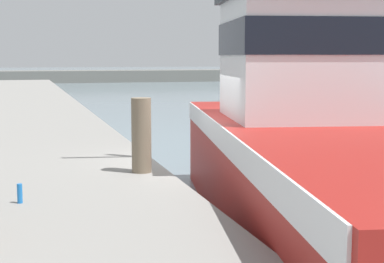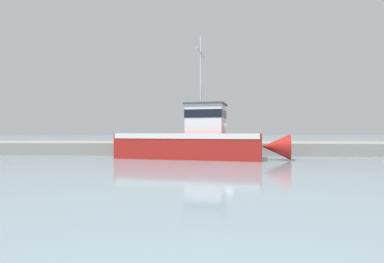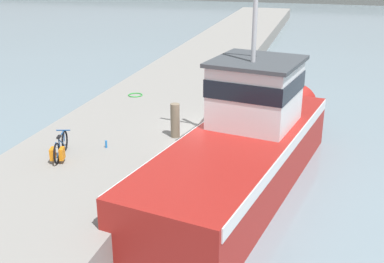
# 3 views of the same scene
# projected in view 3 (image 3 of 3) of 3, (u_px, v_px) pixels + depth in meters

# --- Properties ---
(ground_plane) EXTENTS (320.00, 320.00, 0.00)m
(ground_plane) POSITION_uv_depth(u_px,v_px,m) (221.00, 162.00, 17.09)
(ground_plane) COLOR gray
(dock_pier) EXTENTS (5.28, 80.00, 0.99)m
(dock_pier) POSITION_uv_depth(u_px,v_px,m) (123.00, 138.00, 17.86)
(dock_pier) COLOR gray
(dock_pier) RESTS_ON ground_plane
(fishing_boat_main) EXTENTS (4.84, 12.26, 8.67)m
(fishing_boat_main) POSITION_uv_depth(u_px,v_px,m) (246.00, 142.00, 15.13)
(fishing_boat_main) COLOR maroon
(fishing_boat_main) RESTS_ON ground_plane
(bicycle_touring) EXTENTS (0.72, 1.63, 0.73)m
(bicycle_touring) POSITION_uv_depth(u_px,v_px,m) (60.00, 149.00, 14.80)
(bicycle_touring) COLOR black
(bicycle_touring) RESTS_ON dock_pier
(mooring_post) EXTENTS (0.31, 0.31, 1.19)m
(mooring_post) POSITION_uv_depth(u_px,v_px,m) (175.00, 120.00, 16.44)
(mooring_post) COLOR #756651
(mooring_post) RESTS_ON dock_pier
(hose_coil) EXTENTS (0.64, 0.64, 0.05)m
(hose_coil) POSITION_uv_depth(u_px,v_px,m) (135.00, 95.00, 21.35)
(hose_coil) COLOR green
(hose_coil) RESTS_ON dock_pier
(water_bottle_on_curb) EXTENTS (0.07, 0.07, 0.25)m
(water_bottle_on_curb) POSITION_uv_depth(u_px,v_px,m) (106.00, 144.00, 15.68)
(water_bottle_on_curb) COLOR blue
(water_bottle_on_curb) RESTS_ON dock_pier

